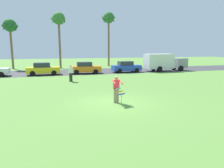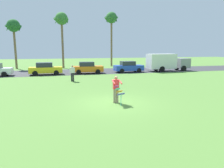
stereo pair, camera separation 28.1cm
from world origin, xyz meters
TOP-DOWN VIEW (x-y plane):
  - ground_plane at (0.00, 0.00)m, footprint 120.00×120.00m
  - road_strip at (0.00, 18.48)m, footprint 120.00×8.00m
  - person_kite_flyer at (0.12, 0.04)m, footprint 0.54×0.65m
  - kite_held at (0.15, -0.62)m, footprint 0.55×0.71m
  - parked_car_yellow at (-5.06, 16.08)m, footprint 4.24×1.91m
  - parked_car_orange at (0.48, 16.08)m, footprint 4.26×1.95m
  - parked_car_blue at (6.48, 16.08)m, footprint 4.24×1.91m
  - parked_truck_grey_van at (12.53, 16.08)m, footprint 6.76×2.27m
  - palm_tree_left_near at (-10.36, 25.84)m, footprint 2.58×2.71m
  - palm_tree_right_near at (-2.57, 24.73)m, footprint 2.58×2.71m
  - palm_tree_centre_far at (6.65, 26.74)m, footprint 2.58×2.71m
  - person_walker_near at (-2.00, 9.51)m, footprint 0.55×0.31m

SIDE VIEW (x-z plane):
  - ground_plane at x=0.00m, z-range 0.00..0.00m
  - road_strip at x=0.00m, z-range 0.00..0.01m
  - parked_car_yellow at x=-5.06m, z-range -0.03..1.57m
  - parked_car_orange at x=0.48m, z-range -0.03..1.57m
  - parked_car_blue at x=6.48m, z-range -0.03..1.57m
  - kite_held at x=0.15m, z-range 0.22..1.43m
  - person_walker_near at x=-2.00m, z-range 0.07..1.80m
  - person_kite_flyer at x=0.12m, z-range 0.09..1.82m
  - parked_truck_grey_van at x=12.53m, z-range 0.10..2.72m
  - palm_tree_left_near at x=-10.36m, z-range 2.71..10.93m
  - palm_tree_right_near at x=-2.57m, z-range 3.23..12.69m
  - palm_tree_centre_far at x=6.65m, z-range 3.54..13.75m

